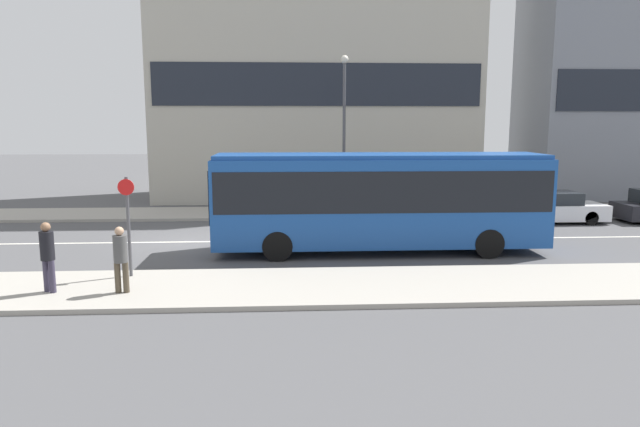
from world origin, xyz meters
name	(u,v)px	position (x,y,z in m)	size (l,w,h in m)	color
ground_plane	(196,242)	(0.00, 0.00, 0.00)	(120.00, 120.00, 0.00)	#4F4F51
sidewalk_near	(157,289)	(0.00, -6.25, 0.07)	(44.00, 3.50, 0.13)	#A39E93
sidewalk_far	(217,213)	(0.00, 6.25, 0.07)	(44.00, 3.50, 0.13)	#A39E93
lane_centerline	(196,242)	(0.00, 0.00, 0.00)	(41.80, 0.16, 0.01)	silver
city_bus	(379,196)	(6.46, -2.01, 1.91)	(11.03, 2.47, 3.32)	#194793
parked_car_0	(549,208)	(14.88, 3.35, 0.64)	(4.62, 1.80, 1.35)	silver
pedestrian_near_stop	(47,253)	(-2.58, -6.58, 1.15)	(0.34, 0.34, 1.78)	#383347
pedestrian_down_pavement	(121,255)	(-0.75, -6.72, 1.08)	(0.35, 0.34, 1.68)	#4C4233
bus_stop_sign	(128,219)	(-0.96, -5.15, 1.74)	(0.44, 0.12, 2.76)	#4C4C51
street_lamp	(344,119)	(5.98, 5.28, 4.49)	(0.36, 0.36, 7.18)	#4C4C51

